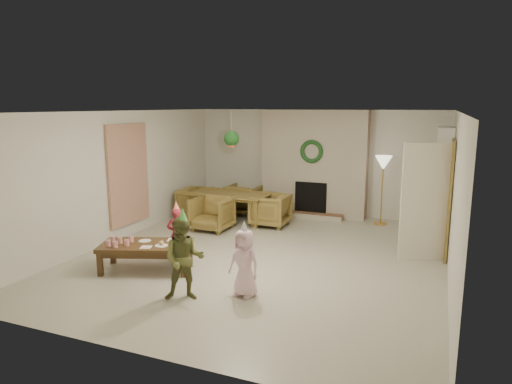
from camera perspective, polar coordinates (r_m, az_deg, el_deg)
The scene contains 56 objects.
floor at distance 8.09m, azimuth 0.91°, elevation -7.97°, with size 7.00×7.00×0.00m, color #B7B29E.
ceiling at distance 7.66m, azimuth 0.97°, elevation 10.02°, with size 7.00×7.00×0.00m, color white.
wall_back at distance 11.08m, azimuth 7.50°, elevation 3.70°, with size 7.00×7.00×0.00m, color silver.
wall_front at distance 4.77m, azimuth -14.52°, elevation -6.07°, with size 7.00×7.00×0.00m, color silver.
wall_left at distance 9.28m, azimuth -16.62°, elevation 1.96°, with size 7.00×7.00×0.00m, color silver.
wall_right at distance 7.28m, azimuth 23.55°, elevation -0.84°, with size 7.00×7.00×0.00m, color silver.
fireplace_mass at distance 10.89m, azimuth 7.24°, elevation 3.58°, with size 2.50×0.40×2.50m, color #511A15.
fireplace_hearth at distance 10.77m, azimuth 6.60°, elevation -2.92°, with size 1.60×0.30×0.12m, color brown.
fireplace_firebox at distance 10.85m, azimuth 6.89°, elevation -0.72°, with size 0.75×0.12×0.75m, color black.
fireplace_wreath at distance 10.63m, azimuth 6.95°, elevation 5.04°, with size 0.54×0.54×0.10m, color #19431E.
floor_lamp_base at distance 10.53m, azimuth 15.27°, elevation -3.81°, with size 0.28×0.28×0.03m, color gold.
floor_lamp_post at distance 10.38m, azimuth 15.46°, elevation -0.09°, with size 0.03×0.03×1.37m, color gold.
floor_lamp_shade at distance 10.28m, azimuth 15.65°, elevation 3.54°, with size 0.37×0.37×0.31m, color beige.
bookshelf_carcass at distance 9.56m, azimuth 22.27°, elevation 0.95°, with size 0.30×1.00×2.20m, color white.
bookshelf_shelf_a at distance 9.69m, azimuth 21.88°, elevation -2.83°, with size 0.30×0.92×0.03m, color white.
bookshelf_shelf_b at distance 9.61m, azimuth 22.05°, elevation -0.51°, with size 0.30×0.92×0.03m, color white.
bookshelf_shelf_c at distance 9.54m, azimuth 22.22°, elevation 1.84°, with size 0.30×0.92×0.03m, color white.
bookshelf_shelf_d at distance 9.49m, azimuth 22.39°, elevation 4.23°, with size 0.30×0.92×0.03m, color white.
books_row_lower at distance 9.51m, azimuth 21.81°, elevation -2.21°, with size 0.20×0.40×0.24m, color #983A1C.
books_row_mid at distance 9.63m, azimuth 21.99°, elevation 0.37°, with size 0.20×0.44×0.24m, color navy.
books_row_upper at distance 9.42m, azimuth 22.15°, elevation 2.54°, with size 0.20×0.36×0.22m, color #C27D29.
door_frame at distance 8.50m, azimuth 23.02°, elevation -0.81°, with size 0.05×0.86×2.04m, color olive.
door_leaf at distance 8.13m, azimuth 20.36°, elevation -1.27°, with size 0.05×0.80×2.00m, color beige.
curtain_panel at distance 9.41m, azimuth -15.67°, elevation 2.13°, with size 0.06×1.20×2.00m, color #CFAF92.
dining_table at distance 10.35m, azimuth -3.42°, elevation -1.94°, with size 1.83×1.02×0.64m, color olive.
dining_chair_near at distance 9.65m, azimuth -5.53°, elevation -2.72°, with size 0.76×0.78×0.71m, color olive.
dining_chair_far at distance 11.06m, azimuth -1.59°, elevation -0.93°, with size 0.76×0.78×0.71m, color olive.
dining_chair_left at distance 10.72m, azimuth -7.28°, elevation -1.39°, with size 0.76×0.78×0.71m, color olive.
dining_chair_right at distance 9.95m, azimuth 1.78°, elevation -2.25°, with size 0.76×0.78×0.71m, color olive.
hanging_plant_cord at distance 9.56m, azimuth -3.11°, elevation 8.07°, with size 0.01×0.01×0.70m, color tan.
hanging_plant_pot at distance 9.58m, azimuth -3.08°, elevation 5.98°, with size 0.16×0.16×0.12m, color #A35634.
hanging_plant_foliage at distance 9.58m, azimuth -3.09°, elevation 6.70°, with size 0.32×0.32×0.32m, color #164318.
coffee_table_top at distance 7.51m, azimuth -13.58°, elevation -6.52°, with size 1.43×0.71×0.07m, color #4D3419.
coffee_table_apron at distance 7.54m, azimuth -13.56°, elevation -7.08°, with size 1.32×0.60×0.09m, color #4D3419.
coffee_leg_fl at distance 7.52m, azimuth -18.92°, elevation -8.56°, with size 0.08×0.08×0.37m, color #4D3419.
coffee_leg_fr at distance 7.17m, azimuth -9.07°, elevation -9.05°, with size 0.08×0.08×0.37m, color #4D3419.
coffee_leg_bl at distance 8.04m, azimuth -17.45°, elevation -7.22°, with size 0.08×0.08×0.37m, color #4D3419.
coffee_leg_br at distance 7.71m, azimuth -8.24°, elevation -7.59°, with size 0.08×0.08×0.37m, color #4D3419.
cup_a at distance 7.51m, azimuth -18.01°, elevation -6.11°, with size 0.08×0.08×0.10m, color white.
cup_b at distance 7.70m, azimuth -17.46°, elevation -5.65°, with size 0.08×0.08×0.10m, color white.
cup_c at distance 7.41m, azimuth -17.19°, elevation -6.28°, with size 0.08×0.08×0.10m, color white.
cup_d at distance 7.61m, azimuth -16.65°, elevation -5.80°, with size 0.08×0.08×0.10m, color white.
cup_e at distance 7.44m, azimuth -15.85°, elevation -6.13°, with size 0.08×0.08×0.10m, color white.
cup_f at distance 7.64m, azimuth -15.35°, elevation -5.66°, with size 0.08×0.08×0.10m, color white.
plate_a at distance 7.64m, azimuth -13.73°, elevation -5.95°, with size 0.20×0.20×0.01m, color white.
plate_b at distance 7.33m, azimuth -11.74°, elevation -6.57°, with size 0.20×0.20×0.01m, color white.
plate_c at distance 7.49m, azimuth -9.71°, elevation -6.12°, with size 0.20×0.20×0.01m, color white.
food_scoop at distance 7.32m, azimuth -11.75°, elevation -6.25°, with size 0.08×0.08×0.08m, color tan.
napkin_left at distance 7.31m, azimuth -13.59°, elevation -6.72°, with size 0.16×0.16×0.01m, color #FFBBCB.
napkin_right at distance 7.60m, azimuth -10.39°, elevation -5.92°, with size 0.16×0.16×0.01m, color #FFBBCB.
child_red at distance 7.83m, azimuth -9.84°, elevation -5.27°, with size 0.33×0.22×0.92m, color maroon.
party_hat_red at distance 7.71m, azimuth -9.96°, elevation -1.71°, with size 0.13×0.13×0.17m, color #FEC754.
child_plaid at distance 6.26m, azimuth -8.99°, elevation -8.28°, with size 0.56×0.43×1.14m, color brown.
party_hat_plaid at distance 6.09m, azimuth -9.16°, elevation -2.82°, with size 0.14×0.14×0.19m, color #51A848.
child_pink at distance 6.34m, azimuth -1.46°, elevation -8.83°, with size 0.46×0.30×0.95m, color #FAC8D9.
party_hat_pink at distance 6.18m, azimuth -1.49°, elevation -4.35°, with size 0.12×0.12×0.17m, color silver.
Camera 1 is at (2.76, -7.14, 2.61)m, focal length 32.00 mm.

